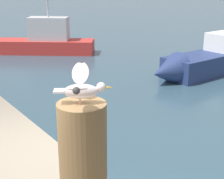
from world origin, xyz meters
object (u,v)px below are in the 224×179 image
object	(u,v)px
mooring_post	(83,168)
seagull	(81,86)
boat_navy	(207,61)
boat_red	(31,42)

from	to	relation	value
mooring_post	seagull	xyz separation A→B (m)	(0.00, 0.00, 0.61)
mooring_post	boat_navy	world-z (taller)	mooring_post
mooring_post	seagull	size ratio (longest dim) A/B	1.59
seagull	boat_navy	size ratio (longest dim) A/B	0.11
seagull	boat_red	bearing A→B (deg)	159.17
mooring_post	boat_red	distance (m)	13.70
mooring_post	boat_red	bearing A→B (deg)	159.16
seagull	boat_navy	distance (m)	10.51
mooring_post	boat_red	xyz separation A→B (m)	(-12.73, 4.85, -1.44)
seagull	boat_red	size ratio (longest dim) A/B	0.12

